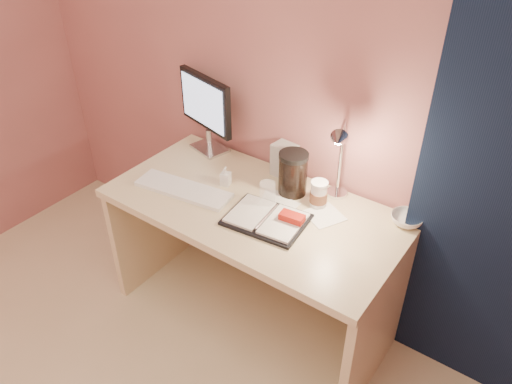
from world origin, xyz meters
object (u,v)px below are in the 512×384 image
Objects in this scene: planner at (269,219)px; coffee_cup at (319,195)px; bowl at (407,219)px; product_box at (284,160)px; desk_lamp at (324,153)px; desk at (263,234)px; clear_cup at (267,195)px; lotion_bottle at (226,176)px; keyboard at (183,189)px; dark_jar at (293,175)px; monitor at (207,107)px.

coffee_cup reaches higher than planner.
bowl is 0.83× the size of product_box.
desk_lamp reaches higher than bowl.
desk is at bearing -159.05° from coffee_cup.
clear_cup is 1.27× the size of lotion_bottle.
keyboard is at bearing -161.35° from clear_cup.
clear_cup is (-0.07, 0.09, 0.05)m from planner.
monitor is at bearing 171.72° from dark_jar.
monitor is 1.15m from bowl.
dark_jar is 1.12× the size of product_box.
coffee_cup is at bearing 36.69° from clear_cup.
dark_jar is at bearing 78.91° from clear_cup.
lotion_bottle is (-0.21, -0.02, 0.28)m from desk.
clear_cup reaches higher than bowl.
desk is 0.39m from product_box.
lotion_bottle is at bearing -121.32° from product_box.
desk_lamp is (-0.01, 0.03, 0.20)m from coffee_cup.
keyboard is 0.52m from product_box.
dark_jar reaches higher than clear_cup.
bowl is at bearing 27.71° from planner.
planner is at bearing -145.96° from bowl.
lotion_bottle reaches higher than desk.
coffee_cup is 1.32× the size of lotion_bottle.
coffee_cup is at bearing -8.87° from dark_jar.
dark_jar reaches higher than desk.
dark_jar is (0.59, -0.09, -0.16)m from monitor.
monitor is at bearing 142.55° from lotion_bottle.
dark_jar is at bearing 6.32° from monitor.
lotion_bottle is (0.29, -0.22, -0.20)m from monitor.
dark_jar is at bearing -37.39° from product_box.
coffee_cup is 0.31× the size of desk_lamp.
desk_lamp is (0.45, 0.14, 0.21)m from lotion_bottle.
bowl is at bearing 9.17° from dark_jar.
coffee_cup is at bearing 56.10° from planner.
desk_lamp is at bearing 8.55° from monitor.
keyboard is at bearing -53.16° from monitor.
monitor reaches higher than keyboard.
lotion_bottle is at bearing 179.18° from desk_lamp.
desk is 10.68× the size of coffee_cup.
planner reaches higher than keyboard.
desk is at bearing 126.34° from planner.
clear_cup is at bearing -143.31° from coffee_cup.
bowl is (1.13, 0.00, -0.23)m from monitor.
keyboard is at bearing -145.26° from dark_jar.
dark_jar is (0.03, 0.16, 0.03)m from clear_cup.
product_box reaches higher than planner.
clear_cup is 0.32m from desk_lamp.
clear_cup is 0.29m from product_box.
lotion_bottle is (-0.27, 0.03, -0.01)m from clear_cup.
product_box is (-0.03, 0.23, 0.31)m from desk.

